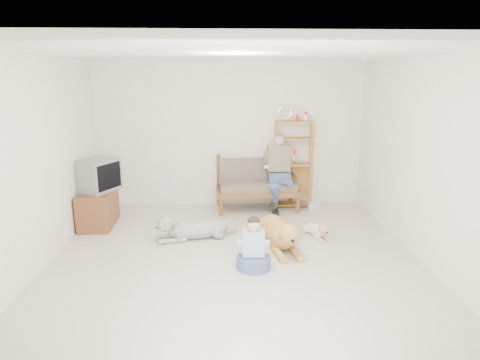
{
  "coord_description": "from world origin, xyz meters",
  "views": [
    {
      "loc": [
        -0.17,
        -5.27,
        2.45
      ],
      "look_at": [
        0.11,
        1.0,
        0.9
      ],
      "focal_mm": 32.0,
      "sensor_mm": 36.0,
      "label": 1
    }
  ],
  "objects_px": {
    "golden_retriever": "(279,232)",
    "loveseat": "(257,183)",
    "etagere": "(293,163)",
    "tv_stand": "(98,208)"
  },
  "relations": [
    {
      "from": "golden_retriever",
      "to": "loveseat",
      "type": "bearing_deg",
      "value": 87.33
    },
    {
      "from": "tv_stand",
      "to": "golden_retriever",
      "type": "bearing_deg",
      "value": -20.27
    },
    {
      "from": "loveseat",
      "to": "tv_stand",
      "type": "xyz_separation_m",
      "value": [
        -2.73,
        -0.82,
        -0.19
      ]
    },
    {
      "from": "loveseat",
      "to": "golden_retriever",
      "type": "height_order",
      "value": "loveseat"
    },
    {
      "from": "loveseat",
      "to": "golden_retriever",
      "type": "xyz_separation_m",
      "value": [
        0.18,
        -1.82,
        -0.28
      ]
    },
    {
      "from": "loveseat",
      "to": "tv_stand",
      "type": "relative_size",
      "value": 1.69
    },
    {
      "from": "loveseat",
      "to": "etagere",
      "type": "height_order",
      "value": "etagere"
    },
    {
      "from": "tv_stand",
      "to": "golden_retriever",
      "type": "distance_m",
      "value": 3.07
    },
    {
      "from": "tv_stand",
      "to": "loveseat",
      "type": "bearing_deg",
      "value": 15.51
    },
    {
      "from": "etagere",
      "to": "loveseat",
      "type": "bearing_deg",
      "value": -170.39
    }
  ]
}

